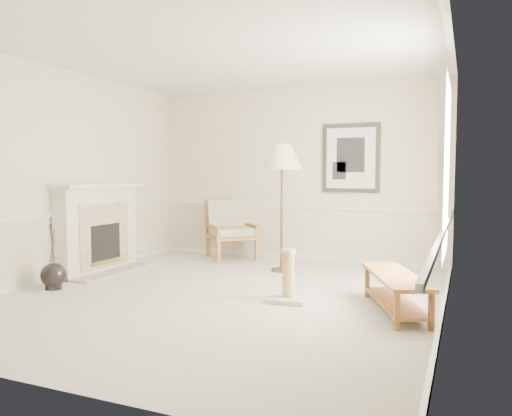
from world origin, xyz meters
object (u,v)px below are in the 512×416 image
Objects in this scene: floor_vase at (53,276)px; scratching_post at (288,285)px; armchair at (230,226)px; floor_lamp at (282,161)px; bench at (395,287)px.

scratching_post is (2.92, 0.60, 0.02)m from floor_vase.
floor_vase is at bearing -151.63° from armchair.
scratching_post is (0.68, -1.63, -1.46)m from floor_lamp.
bench is (3.10, -2.37, -0.28)m from armchair.
floor_vase is 0.63× the size of bench.
floor_vase reaches higher than scratching_post.
floor_vase is 1.52× the size of scratching_post.
floor_lamp is (2.24, 2.23, 1.48)m from floor_vase.
floor_lamp reaches higher than floor_vase.
floor_lamp is 3.13× the size of scratching_post.
floor_lamp is 2.81m from bench.
armchair reaches higher than floor_vase.
floor_lamp is 1.31× the size of bench.
bench is at bearing -40.60° from floor_lamp.
floor_vase is 3.49m from floor_lamp.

